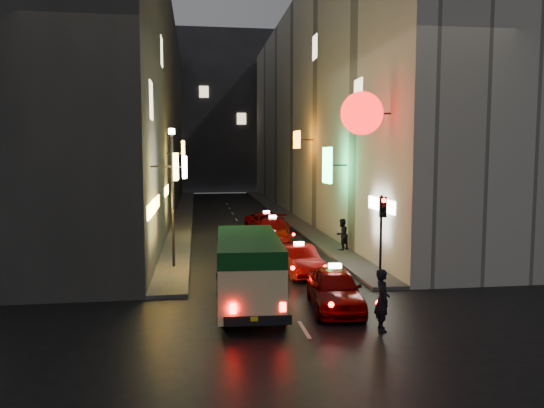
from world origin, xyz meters
name	(u,v)px	position (x,y,z in m)	size (l,w,h in m)	color
ground	(340,388)	(0.00, 0.00, 0.00)	(120.00, 120.00, 0.00)	black
building_left	(136,108)	(-8.00, 33.99, 9.00)	(7.44, 52.00, 18.00)	#353331
building_right	(326,110)	(8.00, 33.99, 9.00)	(8.15, 52.00, 18.00)	#AFACA0
building_far	(218,114)	(0.00, 66.00, 11.00)	(30.00, 10.00, 22.00)	#36363B
sidewalk_left	(184,215)	(-4.25, 34.00, 0.07)	(1.50, 52.00, 0.15)	#4D4A47
sidewalk_right	(283,214)	(4.25, 34.00, 0.07)	(1.50, 52.00, 0.15)	#4D4A47
minibus	(248,264)	(-1.45, 6.37, 1.57)	(2.30, 5.86, 2.48)	beige
taxi_near	(335,285)	(1.46, 5.99, 0.81)	(2.57, 5.27, 1.79)	#6A0100
taxi_second	(299,258)	(1.24, 11.21, 0.74)	(2.44, 4.86, 1.66)	#6A0100
taxi_third	(273,229)	(1.26, 19.31, 0.88)	(3.08, 5.80, 1.93)	#6A0100
taxi_far	(267,221)	(1.53, 24.11, 0.74)	(2.61, 4.89, 1.65)	#6A0100
pedestrian_crossing	(382,296)	(2.29, 3.63, 1.05)	(0.69, 0.45, 2.10)	black
pedestrian_sidewalk	(342,232)	(4.49, 15.93, 1.10)	(0.71, 0.45, 1.90)	black
traffic_light	(382,220)	(4.00, 8.47, 2.69)	(0.26, 0.43, 3.50)	black
lamp_post	(173,188)	(-4.20, 13.00, 3.72)	(0.28, 0.28, 6.22)	black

